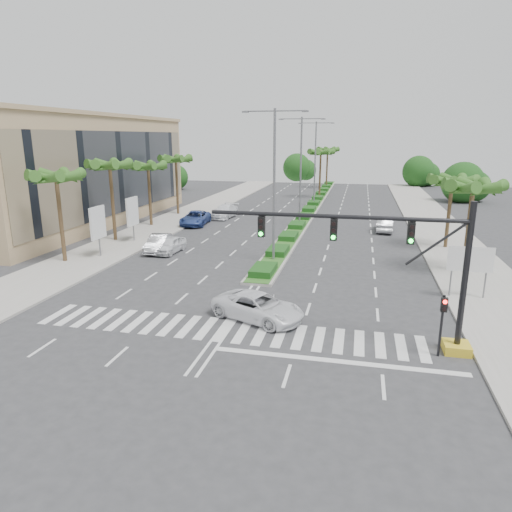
{
  "coord_description": "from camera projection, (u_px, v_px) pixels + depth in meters",
  "views": [
    {
      "loc": [
        6.63,
        -21.42,
        9.93
      ],
      "look_at": [
        0.75,
        4.31,
        3.0
      ],
      "focal_mm": 32.0,
      "sensor_mm": 36.0,
      "label": 1
    }
  ],
  "objects": [
    {
      "name": "median_grass",
      "position": [
        313.0,
        205.0,
        66.53
      ],
      "size": [
        1.8,
        75.0,
        0.04
      ],
      "primitive_type": "cube",
      "color": "#345B1F",
      "rests_on": "median"
    },
    {
      "name": "palm_left_mid",
      "position": [
        110.0,
        168.0,
        42.88
      ],
      "size": [
        4.57,
        4.68,
        7.95
      ],
      "color": "brown",
      "rests_on": "ground"
    },
    {
      "name": "pedestrian_signal",
      "position": [
        443.0,
        316.0,
        20.71
      ],
      "size": [
        0.28,
        0.36,
        3.0
      ],
      "color": "black",
      "rests_on": "ground"
    },
    {
      "name": "palm_right_near",
      "position": [
        473.0,
        190.0,
        32.65
      ],
      "size": [
        4.57,
        4.68,
        7.05
      ],
      "color": "brown",
      "rests_on": "ground"
    },
    {
      "name": "footpath_left",
      "position": [
        137.0,
        237.0,
        46.26
      ],
      "size": [
        6.0,
        120.0,
        0.15
      ],
      "primitive_type": "cube",
      "color": "gray",
      "rests_on": "ground"
    },
    {
      "name": "footpath_right",
      "position": [
        457.0,
        253.0,
        39.72
      ],
      "size": [
        6.0,
        120.0,
        0.15
      ],
      "primitive_type": "cube",
      "color": "gray",
      "rests_on": "ground"
    },
    {
      "name": "palm_left_far",
      "position": [
        148.0,
        168.0,
        50.57
      ],
      "size": [
        4.57,
        4.68,
        7.35
      ],
      "color": "brown",
      "rests_on": "ground"
    },
    {
      "name": "palm_right_far",
      "position": [
        452.0,
        183.0,
        40.27
      ],
      "size": [
        4.57,
        4.68,
        6.75
      ],
      "color": "brown",
      "rests_on": "ground"
    },
    {
      "name": "car_crossing",
      "position": [
        258.0,
        307.0,
        25.41
      ],
      "size": [
        5.87,
        4.34,
        1.48
      ],
      "primitive_type": "imported",
      "rotation": [
        0.0,
        0.0,
        1.17
      ],
      "color": "white",
      "rests_on": "ground"
    },
    {
      "name": "palm_left_near",
      "position": [
        56.0,
        180.0,
        35.43
      ],
      "size": [
        4.57,
        4.68,
        7.55
      ],
      "color": "brown",
      "rests_on": "ground"
    },
    {
      "name": "palm_median_a",
      "position": [
        321.0,
        154.0,
        74.19
      ],
      "size": [
        4.57,
        4.68,
        8.05
      ],
      "color": "brown",
      "rests_on": "ground"
    },
    {
      "name": "billboard_far",
      "position": [
        132.0,
        212.0,
        43.49
      ],
      "size": [
        0.18,
        2.1,
        4.35
      ],
      "color": "slate",
      "rests_on": "ground"
    },
    {
      "name": "streetlight_near",
      "position": [
        274.0,
        178.0,
        35.62
      ],
      "size": [
        5.1,
        0.25,
        12.0
      ],
      "color": "slate",
      "rests_on": "ground"
    },
    {
      "name": "car_right",
      "position": [
        385.0,
        224.0,
        49.03
      ],
      "size": [
        1.86,
        4.79,
        1.55
      ],
      "primitive_type": "imported",
      "rotation": [
        0.0,
        0.0,
        3.09
      ],
      "color": "#BBBCC0",
      "rests_on": "ground"
    },
    {
      "name": "car_parked_d",
      "position": [
        225.0,
        211.0,
        57.32
      ],
      "size": [
        2.76,
        5.7,
        1.6
      ],
      "primitive_type": "imported",
      "rotation": [
        0.0,
        0.0,
        -0.1
      ],
      "color": "white",
      "rests_on": "ground"
    },
    {
      "name": "billboard_near",
      "position": [
        98.0,
        223.0,
        37.84
      ],
      "size": [
        0.18,
        2.1,
        4.35
      ],
      "color": "slate",
      "rests_on": "ground"
    },
    {
      "name": "direction_sign",
      "position": [
        470.0,
        261.0,
        28.15
      ],
      "size": [
        2.7,
        0.11,
        3.4
      ],
      "color": "slate",
      "rests_on": "ground"
    },
    {
      "name": "car_parked_c",
      "position": [
        195.0,
        218.0,
        52.62
      ],
      "size": [
        3.17,
        5.95,
        1.59
      ],
      "primitive_type": "imported",
      "rotation": [
        0.0,
        0.0,
        0.09
      ],
      "color": "#2D458C",
      "rests_on": "ground"
    },
    {
      "name": "car_parked_a",
      "position": [
        170.0,
        245.0,
        40.04
      ],
      "size": [
        1.97,
        4.24,
        1.4
      ],
      "primitive_type": "imported",
      "rotation": [
        0.0,
        0.0,
        -0.08
      ],
      "color": "white",
      "rests_on": "ground"
    },
    {
      "name": "median",
      "position": [
        313.0,
        206.0,
        66.56
      ],
      "size": [
        2.2,
        75.0,
        0.2
      ],
      "primitive_type": "cube",
      "color": "gray",
      "rests_on": "ground"
    },
    {
      "name": "streetlight_mid",
      "position": [
        301.0,
        165.0,
        50.71
      ],
      "size": [
        5.1,
        0.25,
        12.0
      ],
      "color": "slate",
      "rests_on": "ground"
    },
    {
      "name": "ground",
      "position": [
        224.0,
        330.0,
        24.15
      ],
      "size": [
        160.0,
        160.0,
        0.0
      ],
      "primitive_type": "plane",
      "color": "#333335",
      "rests_on": "ground"
    },
    {
      "name": "palm_median_b",
      "position": [
        328.0,
        151.0,
        88.33
      ],
      "size": [
        4.57,
        4.68,
        8.05
      ],
      "color": "brown",
      "rests_on": "ground"
    },
    {
      "name": "palm_left_end",
      "position": [
        176.0,
        161.0,
        58.01
      ],
      "size": [
        4.57,
        4.68,
        7.75
      ],
      "color": "brown",
      "rests_on": "ground"
    },
    {
      "name": "signal_gantry",
      "position": [
        413.0,
        280.0,
        21.27
      ],
      "size": [
        12.6,
        1.2,
        7.2
      ],
      "color": "gold",
      "rests_on": "ground"
    },
    {
      "name": "streetlight_far",
      "position": [
        315.0,
        159.0,
        65.79
      ],
      "size": [
        5.1,
        0.25,
        12.0
      ],
      "color": "slate",
      "rests_on": "ground"
    },
    {
      "name": "car_parked_b",
      "position": [
        159.0,
        243.0,
        40.49
      ],
      "size": [
        2.21,
        4.75,
        1.51
      ],
      "primitive_type": "imported",
      "rotation": [
        0.0,
        0.0,
        0.14
      ],
      "color": "#B3B3B8",
      "rests_on": "ground"
    },
    {
      "name": "building",
      "position": [
        73.0,
        172.0,
        52.74
      ],
      "size": [
        12.0,
        36.0,
        12.0
      ],
      "primitive_type": "cube",
      "color": "tan",
      "rests_on": "ground"
    }
  ]
}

